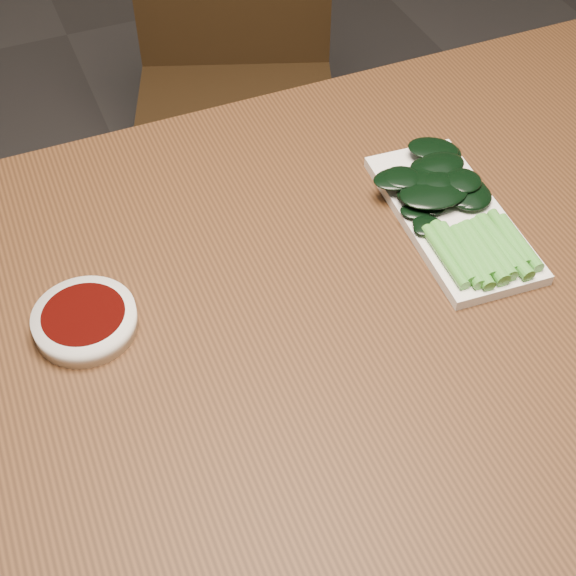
{
  "coord_description": "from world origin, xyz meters",
  "views": [
    {
      "loc": [
        -0.26,
        -0.52,
        1.43
      ],
      "look_at": [
        -0.02,
        0.03,
        0.76
      ],
      "focal_mm": 50.0,
      "sensor_mm": 36.0,
      "label": 1
    }
  ],
  "objects_px": {
    "chair_far": "(235,75)",
    "sauce_bowl": "(85,320)",
    "serving_plate": "(452,217)",
    "gai_lan": "(452,203)",
    "table": "(318,346)"
  },
  "relations": [
    {
      "from": "chair_far",
      "to": "serving_plate",
      "type": "height_order",
      "value": "chair_far"
    },
    {
      "from": "table",
      "to": "chair_far",
      "type": "distance_m",
      "value": 0.89
    },
    {
      "from": "serving_plate",
      "to": "table",
      "type": "bearing_deg",
      "value": -162.85
    },
    {
      "from": "sauce_bowl",
      "to": "serving_plate",
      "type": "distance_m",
      "value": 0.45
    },
    {
      "from": "serving_plate",
      "to": "gai_lan",
      "type": "distance_m",
      "value": 0.02
    },
    {
      "from": "serving_plate",
      "to": "gai_lan",
      "type": "bearing_deg",
      "value": 87.36
    },
    {
      "from": "chair_far",
      "to": "serving_plate",
      "type": "relative_size",
      "value": 3.26
    },
    {
      "from": "chair_far",
      "to": "sauce_bowl",
      "type": "height_order",
      "value": "chair_far"
    },
    {
      "from": "chair_far",
      "to": "sauce_bowl",
      "type": "relative_size",
      "value": 8.0
    },
    {
      "from": "sauce_bowl",
      "to": "gai_lan",
      "type": "xyz_separation_m",
      "value": [
        0.45,
        -0.0,
        0.01
      ]
    },
    {
      "from": "table",
      "to": "sauce_bowl",
      "type": "height_order",
      "value": "sauce_bowl"
    },
    {
      "from": "serving_plate",
      "to": "gai_lan",
      "type": "height_order",
      "value": "gai_lan"
    },
    {
      "from": "sauce_bowl",
      "to": "serving_plate",
      "type": "xyz_separation_m",
      "value": [
        0.45,
        -0.01,
        -0.01
      ]
    },
    {
      "from": "sauce_bowl",
      "to": "gai_lan",
      "type": "height_order",
      "value": "gai_lan"
    },
    {
      "from": "chair_far",
      "to": "sauce_bowl",
      "type": "xyz_separation_m",
      "value": [
        -0.44,
        -0.78,
        0.28
      ]
    }
  ]
}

